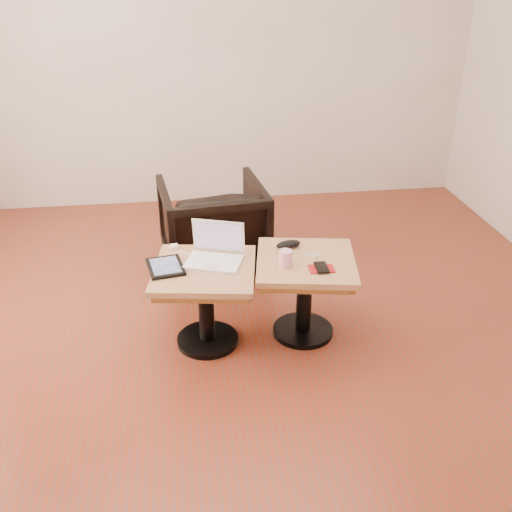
{
  "coord_description": "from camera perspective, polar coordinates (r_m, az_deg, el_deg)",
  "views": [
    {
      "loc": [
        -0.31,
        -2.76,
        2.01
      ],
      "look_at": [
        0.06,
        -0.0,
        0.55
      ],
      "focal_mm": 40.0,
      "sensor_mm": 36.0,
      "label": 1
    }
  ],
  "objects": [
    {
      "name": "room_shell",
      "position": [
        2.85,
        -1.29,
        14.32
      ],
      "size": [
        4.52,
        4.52,
        2.71
      ],
      "color": "brown",
      "rests_on": "ground"
    },
    {
      "name": "tablet",
      "position": [
        3.16,
        -9.05,
        -1.07
      ],
      "size": [
        0.23,
        0.27,
        0.02
      ],
      "rotation": [
        0.0,
        0.0,
        0.18
      ],
      "color": "black",
      "rests_on": "side_table_left"
    },
    {
      "name": "laptop",
      "position": [
        3.19,
        -4.09,
        0.24
      ],
      "size": [
        0.36,
        0.32,
        0.22
      ],
      "rotation": [
        0.0,
        0.0,
        -0.34
      ],
      "color": "white",
      "rests_on": "side_table_left"
    },
    {
      "name": "charging_adapter",
      "position": [
        3.36,
        -8.18,
        0.91
      ],
      "size": [
        0.05,
        0.05,
        0.03
      ],
      "primitive_type": "cube",
      "rotation": [
        0.0,
        0.0,
        0.1
      ],
      "color": "white",
      "rests_on": "side_table_left"
    },
    {
      "name": "phone_on_sleeve",
      "position": [
        3.13,
        6.56,
        -1.21
      ],
      "size": [
        0.14,
        0.12,
        0.02
      ],
      "rotation": [
        0.0,
        0.0,
        -0.03
      ],
      "color": "maroon",
      "rests_on": "side_table_right"
    },
    {
      "name": "side_table_left",
      "position": [
        3.2,
        -5.1,
        -3.09
      ],
      "size": [
        0.63,
        0.63,
        0.5
      ],
      "rotation": [
        0.0,
        0.0,
        -0.15
      ],
      "color": "black",
      "rests_on": "ground"
    },
    {
      "name": "earbuds_tangle",
      "position": [
        3.26,
        5.66,
        0.09
      ],
      "size": [
        0.08,
        0.06,
        0.02
      ],
      "color": "white",
      "rests_on": "side_table_right"
    },
    {
      "name": "side_table_right",
      "position": [
        3.28,
        4.93,
        -2.26
      ],
      "size": [
        0.64,
        0.64,
        0.5
      ],
      "rotation": [
        0.0,
        0.0,
        -0.17
      ],
      "color": "black",
      "rests_on": "ground"
    },
    {
      "name": "armchair",
      "position": [
        4.04,
        -4.33,
        2.99
      ],
      "size": [
        0.77,
        0.79,
        0.65
      ],
      "primitive_type": "imported",
      "rotation": [
        0.0,
        0.0,
        3.26
      ],
      "color": "black",
      "rests_on": "ground"
    },
    {
      "name": "striped_cup",
      "position": [
        3.13,
        2.96,
        -0.22
      ],
      "size": [
        0.08,
        0.08,
        0.09
      ],
      "primitive_type": "cylinder",
      "rotation": [
        0.0,
        0.0,
        -0.16
      ],
      "color": "#EB4C93",
      "rests_on": "side_table_right"
    },
    {
      "name": "glasses_case",
      "position": [
        3.33,
        3.25,
        1.16
      ],
      "size": [
        0.16,
        0.1,
        0.05
      ],
      "primitive_type": "ellipsoid",
      "rotation": [
        0.0,
        0.0,
        0.23
      ],
      "color": "black",
      "rests_on": "side_table_right"
    }
  ]
}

